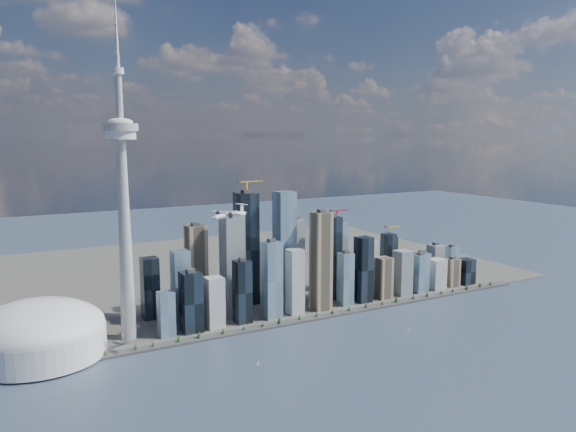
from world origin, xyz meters
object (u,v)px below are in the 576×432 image
dome_stadium (38,333)px  sailboat_east (409,330)px  needle_tower (123,201)px  sailboat_west (258,363)px  airplane (229,215)px

dome_stadium → sailboat_east: bearing=-18.0°
needle_tower → sailboat_west: needle_tower is taller
needle_tower → sailboat_west: (144.36, -201.36, -232.54)m
needle_tower → sailboat_west: bearing=-54.4°
needle_tower → dome_stadium: bearing=-175.9°
dome_stadium → airplane: (264.88, -135.23, 183.85)m
needle_tower → airplane: 191.94m
needle_tower → sailboat_east: size_ratio=57.89×
sailboat_east → dome_stadium: bearing=-173.7°
dome_stadium → needle_tower: bearing=4.1°
needle_tower → airplane: needle_tower is taller
airplane → dome_stadium: bearing=129.9°
needle_tower → sailboat_west: size_ratio=53.58×
needle_tower → airplane: bearing=-49.3°
dome_stadium → sailboat_east: (580.17, -188.80, -36.39)m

